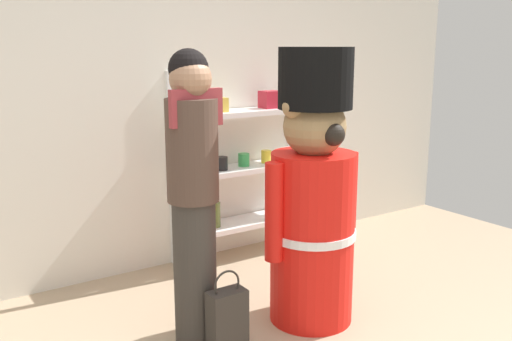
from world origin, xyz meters
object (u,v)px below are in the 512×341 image
teddy_bear_guard (313,198)px  merchandise_shelf (245,163)px  person_shopper (193,189)px  shopping_bag (227,321)px

teddy_bear_guard → merchandise_shelf: bearing=77.0°
merchandise_shelf → person_shopper: bearing=-133.9°
teddy_bear_guard → shopping_bag: size_ratio=3.41×
merchandise_shelf → teddy_bear_guard: bearing=-103.0°
person_shopper → shopping_bag: person_shopper is taller
merchandise_shelf → person_shopper: (-1.03, -1.07, 0.15)m
teddy_bear_guard → person_shopper: 0.77m
shopping_bag → person_shopper: bearing=112.7°
person_shopper → teddy_bear_guard: bearing=-10.4°
merchandise_shelf → person_shopper: person_shopper is taller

